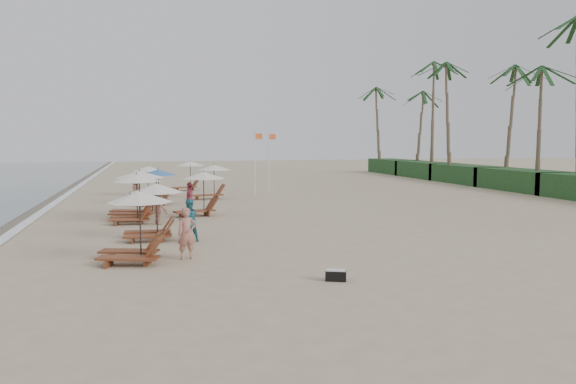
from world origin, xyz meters
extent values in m
plane|color=tan|center=(0.00, 0.00, 0.00)|extent=(160.00, 160.00, 0.00)
cube|color=#6B5E4C|center=(-12.50, 10.00, 0.00)|extent=(3.20, 140.00, 0.01)
cube|color=white|center=(-11.20, 10.00, 0.01)|extent=(0.50, 140.00, 0.02)
cube|color=#193D1C|center=(22.00, 14.50, 0.80)|extent=(3.20, 8.00, 1.60)
cube|color=#193D1C|center=(22.00, 22.00, 0.80)|extent=(3.20, 8.00, 1.60)
cube|color=#193D1C|center=(22.00, 29.50, 0.80)|extent=(3.20, 8.00, 1.60)
cube|color=#193D1C|center=(22.00, 37.00, 0.80)|extent=(3.20, 8.00, 1.60)
cylinder|color=brown|center=(22.00, 12.80, 4.50)|extent=(0.36, 0.36, 9.00)
cylinder|color=brown|center=(22.90, 18.00, 4.90)|extent=(0.36, 0.36, 9.80)
cylinder|color=brown|center=(21.10, 23.20, 5.30)|extent=(0.36, 0.36, 10.60)
cylinder|color=brown|center=(22.00, 28.40, 5.70)|extent=(0.36, 0.36, 11.40)
cylinder|color=brown|center=(22.90, 33.60, 4.50)|extent=(0.36, 0.36, 9.00)
cylinder|color=brown|center=(21.10, 38.80, 4.90)|extent=(0.36, 0.36, 9.80)
cylinder|color=black|center=(-5.95, -4.03, 1.09)|extent=(0.05, 0.05, 2.17)
cone|color=white|center=(-5.95, -4.03, 2.07)|extent=(2.05, 2.05, 0.35)
cylinder|color=black|center=(-5.37, -0.11, 1.05)|extent=(0.05, 0.05, 2.11)
cone|color=white|center=(-5.37, -0.11, 2.01)|extent=(2.04, 2.04, 0.35)
cylinder|color=black|center=(-6.18, 4.56, 1.10)|extent=(0.05, 0.05, 2.20)
cone|color=white|center=(-6.18, 4.56, 2.10)|extent=(2.19, 2.19, 0.35)
cylinder|color=black|center=(-6.07, 6.36, 1.13)|extent=(0.05, 0.05, 2.25)
cone|color=white|center=(-6.07, 6.36, 2.15)|extent=(2.46, 2.46, 0.35)
cylinder|color=black|center=(-5.05, 11.86, 1.02)|extent=(0.05, 0.05, 2.04)
cone|color=#3B6DAF|center=(-5.05, 11.86, 1.94)|extent=(2.17, 2.17, 0.35)
cylinder|color=black|center=(-5.64, 17.20, 1.00)|extent=(0.05, 0.05, 1.99)
cone|color=white|center=(-5.64, 17.20, 1.89)|extent=(2.11, 2.11, 0.35)
cylinder|color=black|center=(-2.90, 6.51, 1.07)|extent=(0.05, 0.05, 2.15)
cone|color=white|center=(-2.90, 6.51, 2.05)|extent=(2.24, 2.24, 0.35)
cylinder|color=black|center=(-1.43, 14.53, 1.07)|extent=(0.05, 0.05, 2.15)
cone|color=white|center=(-1.43, 14.53, 2.05)|extent=(2.24, 2.24, 0.35)
cylinder|color=black|center=(-2.46, 21.14, 1.07)|extent=(0.05, 0.05, 2.15)
cone|color=white|center=(-2.46, 21.14, 2.05)|extent=(2.24, 2.24, 0.35)
imported|color=#AB6C5D|center=(-4.50, -4.03, 0.85)|extent=(0.69, 0.53, 1.69)
imported|color=teal|center=(-4.21, -0.92, 0.82)|extent=(0.97, 0.87, 1.64)
imported|color=brown|center=(-5.22, 3.86, 0.82)|extent=(1.12, 1.22, 1.64)
imported|color=#CA506A|center=(-3.62, 6.47, 0.86)|extent=(0.44, 1.01, 1.71)
imported|color=tan|center=(-6.40, 12.73, 0.79)|extent=(0.76, 0.90, 1.58)
cube|color=black|center=(-0.75, -7.85, 0.14)|extent=(0.63, 0.47, 0.28)
cube|color=silver|center=(-0.75, -7.85, 0.29)|extent=(0.60, 0.45, 0.04)
cylinder|color=silver|center=(1.80, 17.07, 2.26)|extent=(0.08, 0.08, 4.51)
cube|color=orange|center=(2.08, 17.07, 4.11)|extent=(0.55, 0.02, 0.40)
cylinder|color=silver|center=(3.34, 19.54, 2.24)|extent=(0.08, 0.08, 4.49)
cube|color=orange|center=(3.62, 19.54, 4.09)|extent=(0.55, 0.02, 0.40)
camera|label=1|loc=(-5.71, -22.02, 3.86)|focal=34.69mm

